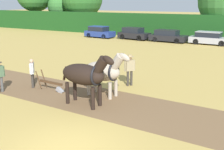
% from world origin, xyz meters
% --- Properties ---
extents(ground_plane, '(240.00, 240.00, 0.00)m').
position_xyz_m(ground_plane, '(0.00, 0.00, 0.00)').
color(ground_plane, tan).
extents(plowed_furrow_strip, '(31.10, 5.18, 0.01)m').
position_xyz_m(plowed_furrow_strip, '(-6.43, 4.72, 0.00)').
color(plowed_furrow_strip, brown).
rests_on(plowed_furrow_strip, ground).
extents(hedgerow, '(79.04, 1.25, 3.09)m').
position_xyz_m(hedgerow, '(0.00, 29.96, 1.55)').
color(hedgerow, '#194719').
rests_on(hedgerow, ground).
extents(tree_left, '(4.58, 4.58, 6.09)m').
position_xyz_m(tree_left, '(-27.73, 34.11, 3.79)').
color(tree_left, '#423323').
rests_on(tree_left, ground).
extents(draft_horse_lead_left, '(2.97, 1.13, 2.57)m').
position_xyz_m(draft_horse_lead_left, '(-1.72, 3.70, 1.48)').
color(draft_horse_lead_left, black).
rests_on(draft_horse_lead_left, ground).
extents(draft_horse_lead_right, '(2.74, 1.13, 2.42)m').
position_xyz_m(draft_horse_lead_right, '(-1.64, 5.28, 1.32)').
color(draft_horse_lead_right, '#B2A38E').
rests_on(draft_horse_lead_right, ground).
extents(plow, '(1.81, 0.48, 1.13)m').
position_xyz_m(plow, '(-4.49, 4.62, 0.33)').
color(plow, '#4C331E').
rests_on(plow, ground).
extents(farmer_at_plow, '(0.45, 0.54, 1.64)m').
position_xyz_m(farmer_at_plow, '(-5.90, 4.57, 0.95)').
color(farmer_at_plow, '#38332D').
rests_on(farmer_at_plow, ground).
extents(farmer_beside_team, '(0.46, 0.58, 1.81)m').
position_xyz_m(farmer_beside_team, '(-1.26, 7.52, 1.08)').
color(farmer_beside_team, '#38332D').
rests_on(farmer_beside_team, ground).
extents(parked_car_far_left, '(4.06, 2.04, 1.51)m').
position_xyz_m(parked_car_far_left, '(-14.36, 25.53, 0.72)').
color(parked_car_far_left, navy).
rests_on(parked_car_far_left, ground).
extents(parked_car_left, '(4.16, 2.30, 1.50)m').
position_xyz_m(parked_car_left, '(-9.57, 26.10, 0.72)').
color(parked_car_left, black).
rests_on(parked_car_left, ground).
extents(parked_car_center_left, '(4.46, 2.05, 1.43)m').
position_xyz_m(parked_car_center_left, '(-5.05, 25.99, 0.69)').
color(parked_car_center_left, black).
rests_on(parked_car_center_left, ground).
extents(parked_car_center, '(4.53, 2.01, 1.42)m').
position_xyz_m(parked_car_center, '(-0.29, 26.28, 0.69)').
color(parked_car_center, '#A8A8B2').
rests_on(parked_car_center, ground).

